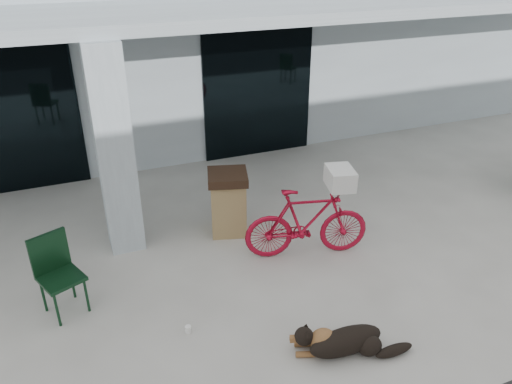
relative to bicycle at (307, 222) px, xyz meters
name	(u,v)px	position (x,y,z in m)	size (l,w,h in m)	color
ground	(274,311)	(-0.97, -1.02, -0.55)	(80.00, 80.00, 0.00)	beige
building	(138,29)	(-0.97, 7.48, 1.70)	(22.00, 7.00, 4.50)	silver
storefront_glass_right	(258,93)	(0.83, 3.96, 0.80)	(2.40, 0.06, 2.70)	black
column	(115,152)	(-2.47, 1.28, 1.01)	(0.50, 0.50, 3.12)	silver
overhang	(186,13)	(-0.97, 2.58, 2.66)	(22.00, 2.80, 0.18)	silver
bicycle	(307,222)	(0.00, 0.00, 0.00)	(0.52, 1.84, 1.11)	#A50D26
laundry_basket	(340,178)	(0.44, -0.11, 0.70)	(0.48, 0.36, 0.29)	white
dog	(346,340)	(-0.48, -1.97, -0.38)	(1.06, 0.35, 0.35)	black
cup_near_dog	(188,329)	(-2.09, -0.98, -0.51)	(0.08, 0.08, 0.09)	white
cafe_chair_near	(61,277)	(-3.43, -0.02, -0.02)	(0.48, 0.53, 1.07)	#13371E
trash_receptacle	(228,203)	(-0.85, 1.07, -0.03)	(0.61, 0.61, 1.04)	olive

